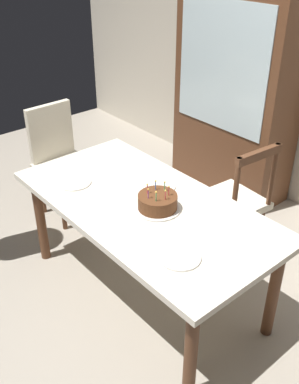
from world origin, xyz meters
The scene contains 11 objects.
ground centered at (0.00, 0.00, 0.00)m, with size 6.40×6.40×0.00m, color #9E9384.
dining_table centered at (0.00, 0.00, 0.65)m, with size 1.76×0.89×0.73m.
birthday_cake centered at (0.11, 0.01, 0.78)m, with size 0.28×0.28×0.17m.
plate_near_celebrant centered at (-0.48, -0.20, 0.74)m, with size 0.22×0.22×0.01m, color white.
plate_far_side centered at (-0.09, 0.20, 0.74)m, with size 0.22×0.22×0.01m, color white.
plate_near_guest centered at (0.53, -0.20, 0.74)m, with size 0.22×0.22×0.01m, color white.
fork_near_celebrant centered at (-0.64, -0.20, 0.73)m, with size 0.18×0.02×0.01m, color silver.
fork_far_side centered at (-0.25, 0.21, 0.73)m, with size 0.18×0.02×0.01m, color silver.
chair_spindle_back centered at (0.10, 0.76, 0.46)m, with size 0.48×0.48×0.95m.
chair_upholstered centered at (-1.27, 0.13, 0.53)m, with size 0.45×0.45×0.95m.
china_cabinet centered at (-0.61, 1.56, 0.95)m, with size 1.10×0.45×1.90m.
Camera 1 is at (1.77, -1.47, 2.20)m, focal length 41.40 mm.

